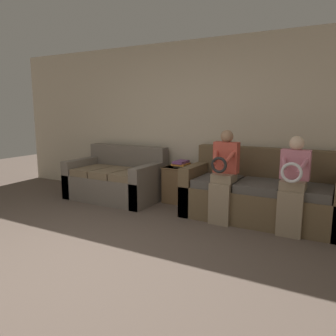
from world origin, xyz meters
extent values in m
plane|color=brown|center=(0.00, 0.00, 0.00)|extent=(14.00, 14.00, 0.00)
cube|color=beige|center=(0.00, 2.96, 1.27)|extent=(7.42, 0.06, 2.55)
cube|color=brown|center=(1.29, 2.45, 0.22)|extent=(2.08, 0.89, 0.43)
cube|color=brown|center=(1.29, 2.80, 0.69)|extent=(2.08, 0.20, 0.51)
cube|color=brown|center=(0.33, 2.45, 0.35)|extent=(0.16, 0.89, 0.69)
cube|color=#514C47|center=(0.70, 2.35, 0.49)|extent=(0.55, 0.65, 0.11)
cube|color=#514C47|center=(1.29, 2.35, 0.49)|extent=(0.55, 0.65, 0.11)
cube|color=#514C47|center=(1.87, 2.35, 0.49)|extent=(0.55, 0.65, 0.11)
cube|color=#70665B|center=(-1.12, 2.38, 0.20)|extent=(1.53, 0.94, 0.40)
cube|color=#70665B|center=(-1.12, 2.75, 0.63)|extent=(1.53, 0.20, 0.46)
cube|color=#70665B|center=(-1.81, 2.38, 0.32)|extent=(0.16, 0.94, 0.63)
cube|color=#70665B|center=(-0.44, 2.38, 0.32)|extent=(0.16, 0.94, 0.63)
cube|color=#7A664C|center=(-1.53, 2.28, 0.46)|extent=(0.38, 0.70, 0.11)
cube|color=#7A664C|center=(-1.12, 2.28, 0.46)|extent=(0.38, 0.70, 0.11)
cube|color=#7A664C|center=(-0.72, 2.28, 0.46)|extent=(0.38, 0.70, 0.11)
cube|color=gray|center=(0.86, 2.01, 0.27)|extent=(0.28, 0.10, 0.54)
cube|color=gray|center=(0.86, 2.15, 0.60)|extent=(0.28, 0.28, 0.11)
cube|color=#C64C3D|center=(0.86, 2.22, 0.86)|extent=(0.32, 0.14, 0.41)
sphere|color=#A37A5B|center=(0.86, 2.22, 1.14)|extent=(0.16, 0.16, 0.16)
torus|color=black|center=(0.86, 1.95, 0.80)|extent=(0.21, 0.04, 0.21)
cylinder|color=#C64C3D|center=(0.76, 2.08, 0.89)|extent=(0.13, 0.31, 0.23)
cylinder|color=#C64C3D|center=(0.96, 2.08, 0.89)|extent=(0.13, 0.31, 0.23)
cube|color=gray|center=(1.72, 2.01, 0.27)|extent=(0.28, 0.10, 0.54)
cube|color=gray|center=(1.72, 2.15, 0.60)|extent=(0.28, 0.28, 0.11)
cube|color=#D17A8E|center=(1.72, 2.22, 0.83)|extent=(0.33, 0.14, 0.36)
sphere|color=beige|center=(1.72, 2.22, 1.09)|extent=(0.17, 0.17, 0.17)
torus|color=silver|center=(1.72, 1.95, 0.78)|extent=(0.24, 0.04, 0.24)
cylinder|color=#D17A8E|center=(1.61, 2.08, 0.86)|extent=(0.13, 0.31, 0.21)
cylinder|color=#D17A8E|center=(1.83, 2.08, 0.86)|extent=(0.13, 0.31, 0.21)
cube|color=brown|center=(-0.04, 2.71, 0.29)|extent=(0.52, 0.39, 0.58)
cube|color=brown|center=(-0.04, 2.71, 0.57)|extent=(0.54, 0.41, 0.02)
cube|color=gray|center=(-0.04, 2.72, 0.60)|extent=(0.19, 0.23, 0.03)
cube|color=orange|center=(-0.05, 2.69, 0.63)|extent=(0.22, 0.27, 0.03)
cube|color=#7A4284|center=(-0.05, 2.69, 0.66)|extent=(0.17, 0.30, 0.04)
camera|label=1|loc=(2.26, -1.89, 1.47)|focal=35.00mm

